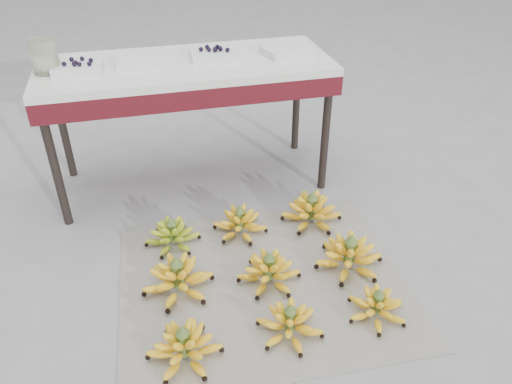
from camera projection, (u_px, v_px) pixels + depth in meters
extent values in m
plane|color=gray|center=(243.00, 284.00, 2.21)|extent=(60.00, 60.00, 0.00)
cube|color=silver|center=(264.00, 282.00, 2.22)|extent=(1.30, 1.11, 0.01)
ellipsoid|color=yellow|center=(185.00, 350.00, 1.85)|extent=(0.35, 0.35, 0.08)
ellipsoid|color=yellow|center=(184.00, 343.00, 1.83)|extent=(0.25, 0.25, 0.06)
ellipsoid|color=yellow|center=(183.00, 337.00, 1.81)|extent=(0.16, 0.16, 0.05)
cylinder|color=#476126|center=(184.00, 343.00, 1.83)|extent=(0.05, 0.05, 0.11)
cone|color=#476126|center=(182.00, 330.00, 1.79)|extent=(0.05, 0.05, 0.04)
ellipsoid|color=yellow|center=(290.00, 326.00, 1.95)|extent=(0.29, 0.29, 0.08)
ellipsoid|color=yellow|center=(290.00, 320.00, 1.93)|extent=(0.21, 0.21, 0.06)
ellipsoid|color=yellow|center=(290.00, 314.00, 1.92)|extent=(0.13, 0.13, 0.05)
cylinder|color=#476126|center=(290.00, 320.00, 1.93)|extent=(0.04, 0.04, 0.11)
cone|color=#476126|center=(291.00, 308.00, 1.90)|extent=(0.05, 0.05, 0.04)
ellipsoid|color=yellow|center=(376.00, 309.00, 2.03)|extent=(0.28, 0.28, 0.07)
ellipsoid|color=yellow|center=(377.00, 303.00, 2.01)|extent=(0.19, 0.19, 0.05)
ellipsoid|color=yellow|center=(378.00, 298.00, 2.00)|extent=(0.13, 0.13, 0.05)
cylinder|color=#476126|center=(377.00, 303.00, 2.01)|extent=(0.04, 0.04, 0.10)
cone|color=#476126|center=(380.00, 292.00, 1.98)|extent=(0.05, 0.05, 0.04)
ellipsoid|color=yellow|center=(178.00, 282.00, 2.15)|extent=(0.40, 0.40, 0.09)
ellipsoid|color=yellow|center=(178.00, 275.00, 2.13)|extent=(0.28, 0.28, 0.07)
ellipsoid|color=yellow|center=(177.00, 268.00, 2.11)|extent=(0.18, 0.18, 0.06)
cylinder|color=#476126|center=(178.00, 275.00, 2.13)|extent=(0.05, 0.05, 0.12)
cone|color=#476126|center=(176.00, 261.00, 2.09)|extent=(0.06, 0.06, 0.05)
ellipsoid|color=yellow|center=(269.00, 274.00, 2.20)|extent=(0.36, 0.36, 0.08)
ellipsoid|color=yellow|center=(269.00, 268.00, 2.18)|extent=(0.26, 0.26, 0.06)
ellipsoid|color=yellow|center=(269.00, 262.00, 2.16)|extent=(0.17, 0.17, 0.05)
cylinder|color=#476126|center=(269.00, 268.00, 2.18)|extent=(0.04, 0.04, 0.11)
cone|color=#476126|center=(269.00, 255.00, 2.14)|extent=(0.05, 0.05, 0.04)
ellipsoid|color=yellow|center=(349.00, 259.00, 2.27)|extent=(0.38, 0.38, 0.09)
ellipsoid|color=yellow|center=(350.00, 252.00, 2.25)|extent=(0.27, 0.27, 0.07)
ellipsoid|color=yellow|center=(351.00, 246.00, 2.23)|extent=(0.18, 0.18, 0.06)
cylinder|color=#476126|center=(350.00, 252.00, 2.25)|extent=(0.05, 0.05, 0.13)
cone|color=#476126|center=(352.00, 238.00, 2.21)|extent=(0.06, 0.06, 0.05)
ellipsoid|color=#79AC1C|center=(173.00, 238.00, 2.42)|extent=(0.32, 0.32, 0.08)
ellipsoid|color=#79AC1C|center=(172.00, 232.00, 2.40)|extent=(0.23, 0.23, 0.06)
ellipsoid|color=#79AC1C|center=(171.00, 227.00, 2.38)|extent=(0.15, 0.15, 0.05)
cylinder|color=#476126|center=(172.00, 232.00, 2.40)|extent=(0.04, 0.04, 0.11)
cone|color=#476126|center=(171.00, 221.00, 2.36)|extent=(0.05, 0.05, 0.04)
ellipsoid|color=yellow|center=(240.00, 226.00, 2.50)|extent=(0.35, 0.35, 0.08)
ellipsoid|color=yellow|center=(240.00, 220.00, 2.48)|extent=(0.24, 0.24, 0.06)
ellipsoid|color=yellow|center=(240.00, 215.00, 2.46)|extent=(0.16, 0.16, 0.05)
cylinder|color=#476126|center=(240.00, 220.00, 2.48)|extent=(0.04, 0.04, 0.11)
cone|color=#476126|center=(240.00, 209.00, 2.44)|extent=(0.05, 0.05, 0.04)
ellipsoid|color=yellow|center=(311.00, 214.00, 2.57)|extent=(0.38, 0.38, 0.09)
ellipsoid|color=yellow|center=(312.00, 208.00, 2.55)|extent=(0.27, 0.27, 0.07)
ellipsoid|color=yellow|center=(312.00, 202.00, 2.53)|extent=(0.18, 0.18, 0.06)
cylinder|color=#476126|center=(312.00, 208.00, 2.55)|extent=(0.05, 0.05, 0.12)
cone|color=#476126|center=(313.00, 195.00, 2.50)|extent=(0.06, 0.06, 0.04)
cylinder|color=black|center=(55.00, 166.00, 2.41)|extent=(0.04, 0.04, 0.68)
cylinder|color=black|center=(325.00, 134.00, 2.70)|extent=(0.04, 0.04, 0.68)
cylinder|color=black|center=(62.00, 123.00, 2.81)|extent=(0.04, 0.04, 0.68)
cylinder|color=black|center=(297.00, 99.00, 3.10)|extent=(0.04, 0.04, 0.68)
cube|color=#4A0E13|center=(187.00, 79.00, 2.60)|extent=(1.49, 0.60, 0.10)
cube|color=silver|center=(186.00, 66.00, 2.56)|extent=(1.49, 0.60, 0.04)
cube|color=silver|center=(78.00, 68.00, 2.42)|extent=(0.24, 0.18, 0.04)
sphere|color=black|center=(91.00, 60.00, 2.42)|extent=(0.02, 0.02, 0.02)
sphere|color=black|center=(64.00, 64.00, 2.37)|extent=(0.02, 0.02, 0.02)
sphere|color=black|center=(74.00, 64.00, 2.37)|extent=(0.02, 0.02, 0.02)
sphere|color=black|center=(75.00, 62.00, 2.39)|extent=(0.02, 0.02, 0.02)
sphere|color=black|center=(79.00, 64.00, 2.37)|extent=(0.02, 0.02, 0.02)
sphere|color=black|center=(89.00, 64.00, 2.38)|extent=(0.02, 0.02, 0.02)
sphere|color=black|center=(82.00, 59.00, 2.44)|extent=(0.02, 0.02, 0.02)
sphere|color=black|center=(71.00, 59.00, 2.43)|extent=(0.02, 0.02, 0.02)
cube|color=silver|center=(139.00, 62.00, 2.49)|extent=(0.22, 0.16, 0.04)
cube|color=silver|center=(215.00, 55.00, 2.58)|extent=(0.25, 0.19, 0.04)
sphere|color=black|center=(221.00, 49.00, 2.56)|extent=(0.02, 0.02, 0.02)
sphere|color=black|center=(220.00, 48.00, 2.57)|extent=(0.02, 0.02, 0.02)
sphere|color=black|center=(227.00, 50.00, 2.55)|extent=(0.02, 0.02, 0.02)
sphere|color=black|center=(215.00, 50.00, 2.54)|extent=(0.02, 0.02, 0.02)
sphere|color=black|center=(215.00, 49.00, 2.56)|extent=(0.02, 0.02, 0.02)
sphere|color=black|center=(217.00, 47.00, 2.59)|extent=(0.02, 0.02, 0.02)
sphere|color=black|center=(201.00, 49.00, 2.56)|extent=(0.02, 0.02, 0.02)
sphere|color=black|center=(209.00, 49.00, 2.55)|extent=(0.02, 0.02, 0.02)
sphere|color=black|center=(207.00, 47.00, 2.59)|extent=(0.02, 0.02, 0.02)
cube|color=silver|center=(287.00, 51.00, 2.64)|extent=(0.28, 0.23, 0.04)
cylinder|color=beige|center=(44.00, 56.00, 2.37)|extent=(0.17, 0.17, 0.16)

